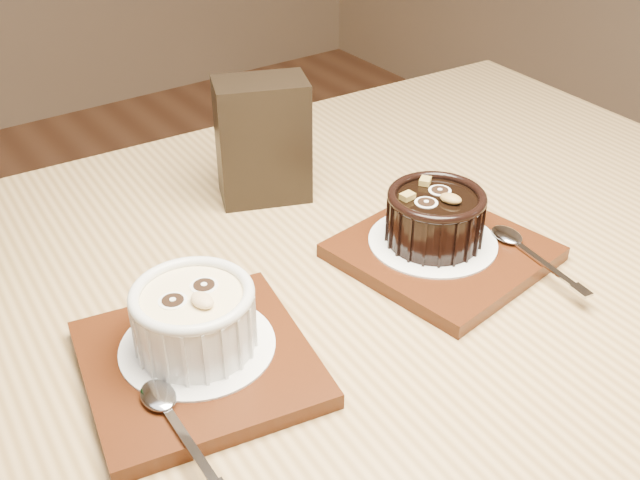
# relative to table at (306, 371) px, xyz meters

# --- Properties ---
(table) EXTENTS (1.24, 0.87, 0.75)m
(table) POSITION_rel_table_xyz_m (0.00, 0.00, 0.00)
(table) COLOR olive
(table) RESTS_ON ground
(tray_left) EXTENTS (0.21, 0.21, 0.01)m
(tray_left) POSITION_rel_table_xyz_m (-0.13, -0.03, 0.10)
(tray_left) COLOR #451D0B
(tray_left) RESTS_ON table
(doily_left) EXTENTS (0.13, 0.13, 0.00)m
(doily_left) POSITION_rel_table_xyz_m (-0.12, -0.02, 0.11)
(doily_left) COLOR white
(doily_left) RESTS_ON tray_left
(ramekin_white) EXTENTS (0.10, 0.10, 0.06)m
(ramekin_white) POSITION_rel_table_xyz_m (-0.12, -0.02, 0.14)
(ramekin_white) COLOR silver
(ramekin_white) RESTS_ON doily_left
(spoon_left) EXTENTS (0.03, 0.13, 0.01)m
(spoon_left) POSITION_rel_table_xyz_m (-0.17, -0.09, 0.11)
(spoon_left) COLOR #B6B9BF
(spoon_left) RESTS_ON tray_left
(tray_right) EXTENTS (0.20, 0.20, 0.01)m
(tray_right) POSITION_rel_table_xyz_m (0.15, -0.02, 0.10)
(tray_right) COLOR #451D0B
(tray_right) RESTS_ON table
(doily_right) EXTENTS (0.13, 0.13, 0.00)m
(doily_right) POSITION_rel_table_xyz_m (0.15, -0.01, 0.11)
(doily_right) COLOR white
(doily_right) RESTS_ON tray_right
(ramekin_dark) EXTENTS (0.10, 0.10, 0.06)m
(ramekin_dark) POSITION_rel_table_xyz_m (0.15, -0.01, 0.14)
(ramekin_dark) COLOR black
(ramekin_dark) RESTS_ON doily_right
(spoon_right) EXTENTS (0.04, 0.14, 0.01)m
(spoon_right) POSITION_rel_table_xyz_m (0.21, -0.09, 0.11)
(spoon_right) COLOR #B6B9BF
(spoon_right) RESTS_ON tray_right
(condiment_stand) EXTENTS (0.12, 0.09, 0.14)m
(condiment_stand) POSITION_rel_table_xyz_m (0.07, 0.19, 0.16)
(condiment_stand) COLOR black
(condiment_stand) RESTS_ON table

